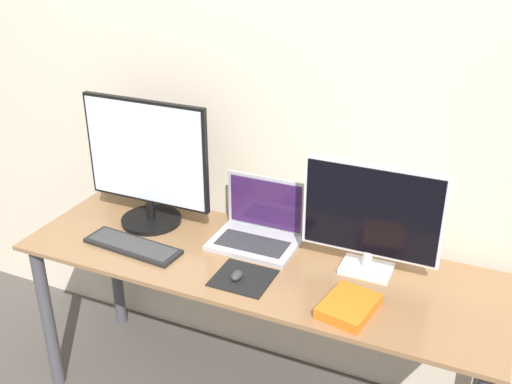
{
  "coord_description": "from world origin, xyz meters",
  "views": [
    {
      "loc": [
        0.79,
        -1.48,
        1.96
      ],
      "look_at": [
        -0.01,
        0.34,
        1.0
      ],
      "focal_mm": 42.0,
      "sensor_mm": 36.0,
      "label": 1
    }
  ],
  "objects_px": {
    "monitor_right": "(371,216)",
    "mouse": "(237,275)",
    "monitor_left": "(147,164)",
    "book": "(349,306)",
    "laptop": "(259,226)",
    "keyboard": "(133,246)"
  },
  "relations": [
    {
      "from": "monitor_right",
      "to": "mouse",
      "type": "relative_size",
      "value": 8.3
    },
    {
      "from": "monitor_right",
      "to": "mouse",
      "type": "xyz_separation_m",
      "value": [
        -0.41,
        -0.25,
        -0.21
      ]
    },
    {
      "from": "monitor_left",
      "to": "book",
      "type": "bearing_deg",
      "value": -15.53
    },
    {
      "from": "monitor_left",
      "to": "monitor_right",
      "type": "bearing_deg",
      "value": 0.01
    },
    {
      "from": "monitor_right",
      "to": "book",
      "type": "xyz_separation_m",
      "value": [
        0.01,
        -0.26,
        -0.21
      ]
    },
    {
      "from": "monitor_right",
      "to": "book",
      "type": "height_order",
      "value": "monitor_right"
    },
    {
      "from": "monitor_left",
      "to": "mouse",
      "type": "height_order",
      "value": "monitor_left"
    },
    {
      "from": "monitor_left",
      "to": "laptop",
      "type": "bearing_deg",
      "value": 5.61
    },
    {
      "from": "keyboard",
      "to": "mouse",
      "type": "relative_size",
      "value": 6.82
    },
    {
      "from": "monitor_left",
      "to": "mouse",
      "type": "xyz_separation_m",
      "value": [
        0.52,
        -0.25,
        -0.25
      ]
    },
    {
      "from": "monitor_left",
      "to": "laptop",
      "type": "distance_m",
      "value": 0.53
    },
    {
      "from": "monitor_left",
      "to": "keyboard",
      "type": "xyz_separation_m",
      "value": [
        0.05,
        -0.21,
        -0.26
      ]
    },
    {
      "from": "monitor_right",
      "to": "laptop",
      "type": "xyz_separation_m",
      "value": [
        -0.46,
        0.05,
        -0.17
      ]
    },
    {
      "from": "mouse",
      "to": "laptop",
      "type": "bearing_deg",
      "value": 98.23
    },
    {
      "from": "keyboard",
      "to": "mouse",
      "type": "xyz_separation_m",
      "value": [
        0.47,
        -0.04,
        0.01
      ]
    },
    {
      "from": "monitor_left",
      "to": "keyboard",
      "type": "relative_size",
      "value": 1.35
    },
    {
      "from": "monitor_left",
      "to": "book",
      "type": "distance_m",
      "value": 1.01
    },
    {
      "from": "keyboard",
      "to": "laptop",
      "type": "bearing_deg",
      "value": 31.31
    },
    {
      "from": "monitor_left",
      "to": "mouse",
      "type": "relative_size",
      "value": 9.17
    },
    {
      "from": "laptop",
      "to": "mouse",
      "type": "relative_size",
      "value": 5.59
    },
    {
      "from": "monitor_right",
      "to": "mouse",
      "type": "bearing_deg",
      "value": -148.68
    },
    {
      "from": "laptop",
      "to": "keyboard",
      "type": "distance_m",
      "value": 0.51
    }
  ]
}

